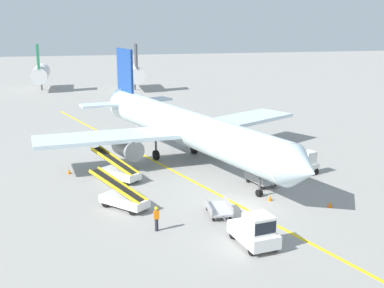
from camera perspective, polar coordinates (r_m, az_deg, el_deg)
ground_plane at (r=38.15m, az=5.27°, el=-7.13°), size 300.00×300.00×0.00m
taxi_line_yellow at (r=42.31m, az=1.40°, el=-4.88°), size 26.14×75.80×0.01m
airliner at (r=49.25m, az=-1.06°, el=2.01°), size 27.60×34.34×10.10m
pushback_tug at (r=31.95m, az=7.10°, el=-9.65°), size 2.49×3.87×2.20m
baggage_tug_near_wing at (r=46.49m, az=12.67°, el=-2.26°), size 2.70×2.04×2.10m
belt_loader_forward_hold at (r=38.02m, az=-7.74°, el=-6.03°), size 4.30×4.53×2.59m
belt_loader_aft_hold at (r=44.31m, az=-8.20°, el=-3.07°), size 4.16×4.64×2.59m
baggage_cart_loaded at (r=43.14m, az=7.76°, el=-3.97°), size 2.28×3.83×0.94m
baggage_cart_empty_trailing at (r=36.59m, az=3.00°, el=-7.26°), size 1.68×3.79×0.94m
ground_crew_marshaller at (r=33.89m, az=-4.01°, el=-8.27°), size 0.36×0.24×1.70m
safety_cone_nose_left at (r=47.06m, az=-13.64°, el=-3.01°), size 0.36×0.36×0.44m
safety_cone_nose_right at (r=39.75m, az=8.74°, el=-6.00°), size 0.36×0.36×0.44m
safety_cone_wingtip_left at (r=51.42m, az=12.83°, el=-1.49°), size 0.36×0.36×0.44m
safety_cone_wingtip_right at (r=39.38m, az=15.23°, el=-6.56°), size 0.36×0.36×0.44m
distant_aircraft_far_left at (r=100.74m, az=-16.63°, el=7.64°), size 3.00×10.10×8.80m
distant_aircraft_mid_left at (r=97.61m, az=-6.47°, el=7.94°), size 3.00×10.10×8.80m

